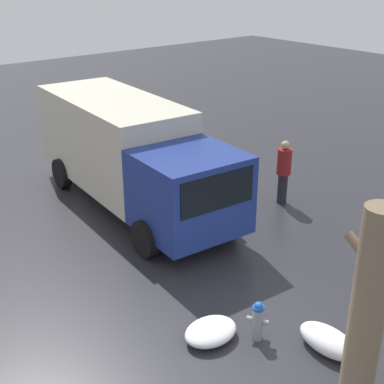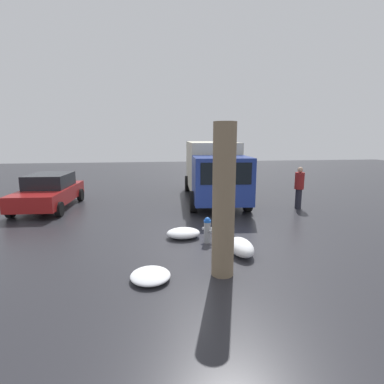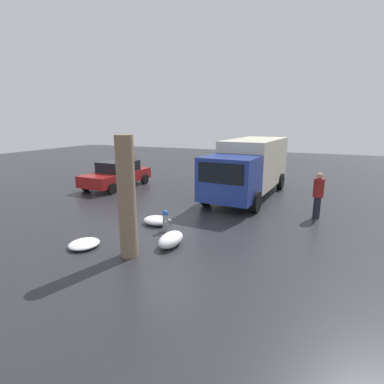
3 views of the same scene
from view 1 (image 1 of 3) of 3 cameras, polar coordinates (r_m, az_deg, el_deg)
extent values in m
plane|color=#28282D|center=(10.23, 6.90, -15.21)|extent=(60.00, 60.00, 0.00)
cylinder|color=gray|center=(10.03, 6.99, -13.79)|extent=(0.21, 0.21, 0.64)
cylinder|color=blue|center=(9.82, 7.09, -12.17)|extent=(0.22, 0.22, 0.06)
sphere|color=blue|center=(9.81, 7.10, -12.02)|extent=(0.18, 0.18, 0.18)
cylinder|color=gray|center=(10.11, 7.27, -12.95)|extent=(0.15, 0.14, 0.11)
cylinder|color=gray|center=(10.02, 6.15, -13.26)|extent=(0.13, 0.13, 0.09)
cylinder|color=gray|center=(9.96, 7.88, -13.63)|extent=(0.13, 0.13, 0.09)
cylinder|color=#7F6B51|center=(8.17, 18.13, -12.54)|extent=(0.51, 0.51, 3.45)
cylinder|color=#7F6B51|center=(7.76, 17.64, -6.06)|extent=(0.58, 0.14, 0.46)
cube|color=navy|center=(12.48, -0.31, 0.05)|extent=(2.35, 2.47, 1.88)
cube|color=black|center=(11.52, 2.78, -0.03)|extent=(0.18, 1.94, 0.83)
cube|color=beige|center=(15.44, -8.29, 5.55)|extent=(5.52, 2.71, 2.42)
cylinder|color=black|center=(13.58, 3.46, -2.33)|extent=(0.92, 0.35, 0.90)
cylinder|color=black|center=(12.43, -4.99, -4.98)|extent=(0.92, 0.35, 0.90)
cylinder|color=black|center=(17.46, -6.69, 3.59)|extent=(0.92, 0.35, 0.90)
cylinder|color=black|center=(16.58, -13.71, 1.95)|extent=(0.92, 0.35, 0.90)
cylinder|color=#23232D|center=(15.30, 9.61, 0.39)|extent=(0.27, 0.27, 0.88)
cylinder|color=maroon|center=(15.00, 9.82, 3.21)|extent=(0.40, 0.40, 0.73)
sphere|color=tan|center=(14.84, 9.94, 4.96)|extent=(0.24, 0.24, 0.24)
ellipsoid|color=white|center=(10.06, 2.01, -14.65)|extent=(0.78, 1.04, 0.31)
ellipsoid|color=white|center=(10.06, 14.31, -15.13)|extent=(1.16, 0.61, 0.42)
camera|label=2|loc=(6.16, 72.77, -27.56)|focal=28.00mm
camera|label=3|loc=(11.51, 65.21, -3.52)|focal=28.00mm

